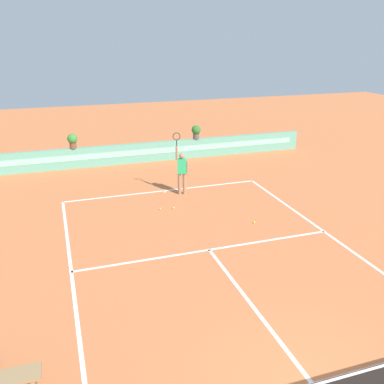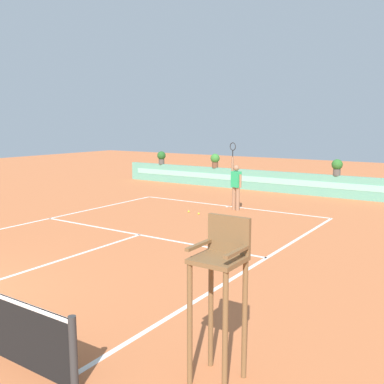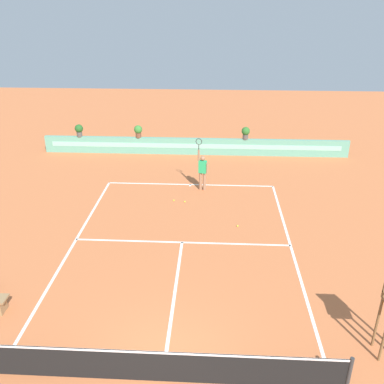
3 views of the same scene
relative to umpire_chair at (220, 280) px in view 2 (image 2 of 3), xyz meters
The scene contains 11 objects.
ground_plane 7.57m from the umpire_chair, 140.52° to the left, with size 60.00×60.00×0.00m, color #C66B3D.
court_lines 8.04m from the umpire_chair, 136.51° to the left, with size 8.32×11.94×0.01m.
back_wall_barrier 16.20m from the umpire_chair, 110.82° to the left, with size 18.00×0.21×1.00m.
umpire_chair is the anchor object (origin of this frame).
tennis_player 11.28m from the umpire_chair, 117.07° to the left, with size 0.60×0.31×2.58m.
tennis_ball_near_baseline 10.89m from the umpire_chair, 126.32° to the left, with size 0.07×0.07×0.07m, color #CCE033.
tennis_ball_mid_court 10.51m from the umpire_chair, 124.37° to the left, with size 0.07×0.07×0.07m, color #CCE033.
tennis_ball_by_sideline 7.51m from the umpire_chair, 118.90° to the left, with size 0.07×0.07×0.07m, color #CCE033.
potted_plant_right 15.38m from the umpire_chair, 100.43° to the left, with size 0.48×0.48×0.72m.
potted_plant_left 17.64m from the umpire_chair, 120.98° to the left, with size 0.48×0.48×0.72m.
potted_plant_far_left 19.70m from the umpire_chair, 129.84° to the left, with size 0.48×0.48×0.72m.
Camera 2 is at (8.41, -3.36, 3.31)m, focal length 41.15 mm.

